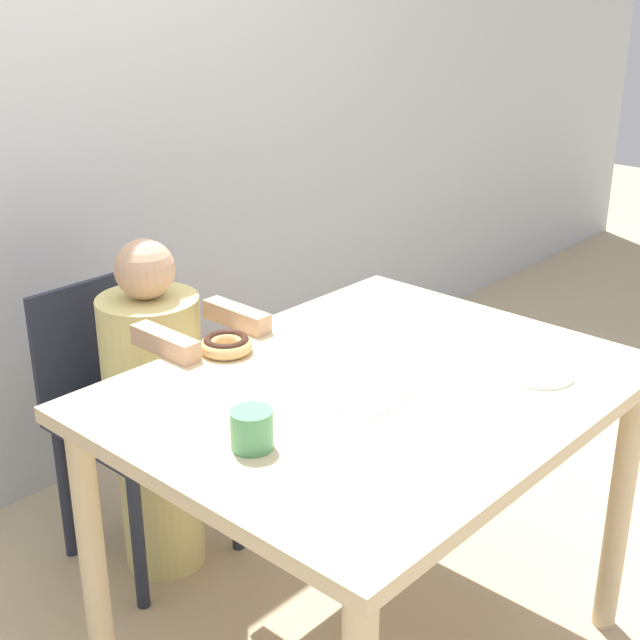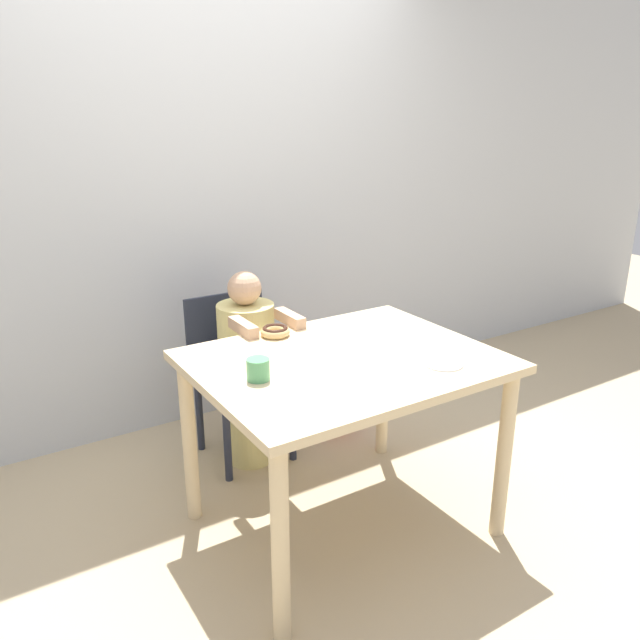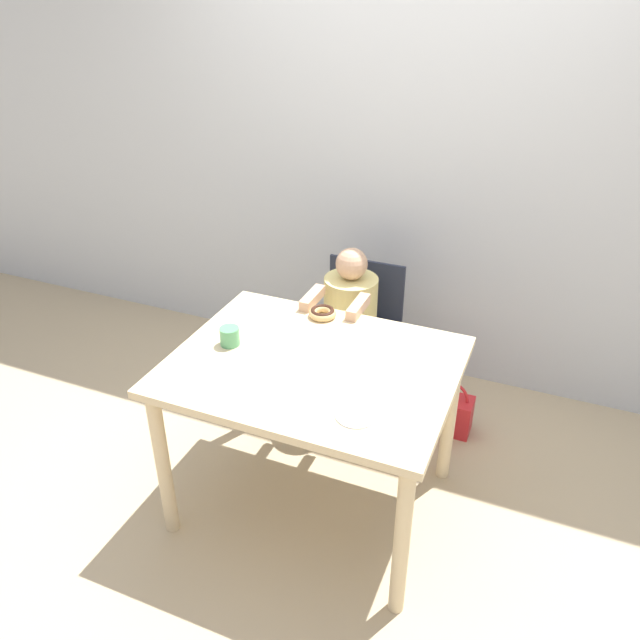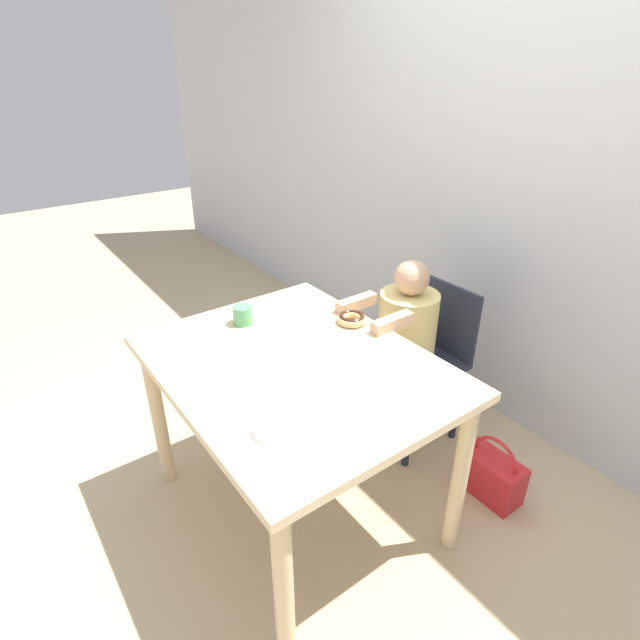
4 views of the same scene
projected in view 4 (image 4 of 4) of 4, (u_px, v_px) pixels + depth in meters
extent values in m
plane|color=tan|center=(299.00, 508.00, 2.19)|extent=(12.00, 12.00, 0.00)
cube|color=silver|center=(528.00, 181.00, 2.29)|extent=(8.00, 0.05, 2.50)
cube|color=beige|center=(295.00, 366.00, 1.84)|extent=(1.14, 0.90, 0.03)
cylinder|color=beige|center=(158.00, 416.00, 2.18)|extent=(0.06, 0.06, 0.73)
cylinder|color=beige|center=(284.00, 596.00, 1.46)|extent=(0.06, 0.06, 0.73)
cylinder|color=beige|center=(305.00, 359.00, 2.59)|extent=(0.06, 0.06, 0.73)
cylinder|color=beige|center=(460.00, 478.00, 1.87)|extent=(0.06, 0.06, 0.73)
cube|color=#232838|center=(411.00, 361.00, 2.44)|extent=(0.42, 0.41, 0.03)
cube|color=#232838|center=(443.00, 316.00, 2.45)|extent=(0.42, 0.02, 0.36)
cylinder|color=#232838|center=(360.00, 394.00, 2.58)|extent=(0.04, 0.04, 0.43)
cylinder|color=#232838|center=(408.00, 430.00, 2.33)|extent=(0.04, 0.04, 0.43)
cylinder|color=#232838|center=(407.00, 372.00, 2.76)|extent=(0.04, 0.04, 0.43)
cylinder|color=#232838|center=(457.00, 403.00, 2.51)|extent=(0.04, 0.04, 0.43)
cylinder|color=#E0D17F|center=(400.00, 400.00, 2.51)|extent=(0.23, 0.23, 0.45)
cylinder|color=#E0D17F|center=(407.00, 330.00, 2.32)|extent=(0.27, 0.27, 0.36)
sphere|color=tan|center=(412.00, 278.00, 2.20)|extent=(0.16, 0.16, 0.16)
cube|color=tan|center=(356.00, 303.00, 2.22)|extent=(0.05, 0.20, 0.05)
cube|color=tan|center=(392.00, 323.00, 2.05)|extent=(0.05, 0.20, 0.05)
torus|color=#DBB270|center=(352.00, 319.00, 2.10)|extent=(0.12, 0.12, 0.04)
torus|color=#381E14|center=(352.00, 316.00, 2.09)|extent=(0.11, 0.11, 0.02)
cube|color=white|center=(284.00, 353.00, 1.88)|extent=(0.23, 0.23, 0.00)
cube|color=red|center=(491.00, 476.00, 2.22)|extent=(0.27, 0.14, 0.20)
torus|color=red|center=(495.00, 459.00, 2.18)|extent=(0.22, 0.02, 0.22)
cylinder|color=#519E66|center=(243.00, 315.00, 2.08)|extent=(0.08, 0.08, 0.08)
cylinder|color=white|center=(275.00, 428.00, 1.51)|extent=(0.15, 0.15, 0.01)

